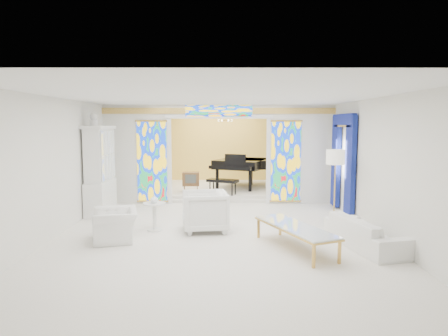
{
  "coord_description": "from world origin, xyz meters",
  "views": [
    {
      "loc": [
        0.12,
        -10.14,
        2.43
      ],
      "look_at": [
        0.15,
        0.2,
        1.29
      ],
      "focal_mm": 32.0,
      "sensor_mm": 36.0,
      "label": 1
    }
  ],
  "objects_px": {
    "sofa": "(366,232)",
    "coffee_table": "(295,228)",
    "grand_piano": "(247,164)",
    "tv_console": "(191,179)",
    "armchair_right": "(205,211)",
    "armchair_left": "(116,225)",
    "china_cabinet": "(100,171)"
  },
  "relations": [
    {
      "from": "sofa",
      "to": "coffee_table",
      "type": "distance_m",
      "value": 1.45
    },
    {
      "from": "coffee_table",
      "to": "grand_piano",
      "type": "distance_m",
      "value": 6.7
    },
    {
      "from": "coffee_table",
      "to": "tv_console",
      "type": "height_order",
      "value": "tv_console"
    },
    {
      "from": "armchair_right",
      "to": "sofa",
      "type": "xyz_separation_m",
      "value": [
        3.25,
        -1.21,
        -0.17
      ]
    },
    {
      "from": "armchair_left",
      "to": "sofa",
      "type": "bearing_deg",
      "value": 69.48
    },
    {
      "from": "tv_console",
      "to": "coffee_table",
      "type": "bearing_deg",
      "value": -69.62
    },
    {
      "from": "armchair_left",
      "to": "armchair_right",
      "type": "distance_m",
      "value": 1.98
    },
    {
      "from": "grand_piano",
      "to": "tv_console",
      "type": "height_order",
      "value": "grand_piano"
    },
    {
      "from": "coffee_table",
      "to": "tv_console",
      "type": "distance_m",
      "value": 6.19
    },
    {
      "from": "grand_piano",
      "to": "china_cabinet",
      "type": "bearing_deg",
      "value": -116.06
    },
    {
      "from": "grand_piano",
      "to": "tv_console",
      "type": "relative_size",
      "value": 4.9
    },
    {
      "from": "china_cabinet",
      "to": "sofa",
      "type": "height_order",
      "value": "china_cabinet"
    },
    {
      "from": "china_cabinet",
      "to": "grand_piano",
      "type": "bearing_deg",
      "value": 39.46
    },
    {
      "from": "armchair_right",
      "to": "sofa",
      "type": "distance_m",
      "value": 3.47
    },
    {
      "from": "china_cabinet",
      "to": "armchair_left",
      "type": "relative_size",
      "value": 2.72
    },
    {
      "from": "armchair_left",
      "to": "armchair_right",
      "type": "bearing_deg",
      "value": 96.58
    },
    {
      "from": "tv_console",
      "to": "armchair_left",
      "type": "bearing_deg",
      "value": -106.35
    },
    {
      "from": "china_cabinet",
      "to": "grand_piano",
      "type": "xyz_separation_m",
      "value": [
        4.19,
        3.45,
        -0.16
      ]
    },
    {
      "from": "china_cabinet",
      "to": "armchair_left",
      "type": "xyz_separation_m",
      "value": [
        1.08,
        -2.56,
        -0.84
      ]
    },
    {
      "from": "china_cabinet",
      "to": "armchair_right",
      "type": "xyz_separation_m",
      "value": [
        2.92,
        -1.83,
        -0.71
      ]
    },
    {
      "from": "sofa",
      "to": "armchair_right",
      "type": "bearing_deg",
      "value": 56.32
    },
    {
      "from": "armchair_left",
      "to": "grand_piano",
      "type": "relative_size",
      "value": 0.32
    },
    {
      "from": "coffee_table",
      "to": "grand_piano",
      "type": "xyz_separation_m",
      "value": [
        -0.54,
        6.65,
        0.57
      ]
    },
    {
      "from": "china_cabinet",
      "to": "sofa",
      "type": "xyz_separation_m",
      "value": [
        6.17,
        -3.04,
        -0.88
      ]
    },
    {
      "from": "armchair_left",
      "to": "sofa",
      "type": "distance_m",
      "value": 5.11
    },
    {
      "from": "grand_piano",
      "to": "armchair_right",
      "type": "bearing_deg",
      "value": -79.03
    },
    {
      "from": "sofa",
      "to": "china_cabinet",
      "type": "bearing_deg",
      "value": 50.49
    },
    {
      "from": "armchair_left",
      "to": "sofa",
      "type": "xyz_separation_m",
      "value": [
        5.08,
        -0.48,
        -0.03
      ]
    },
    {
      "from": "china_cabinet",
      "to": "coffee_table",
      "type": "xyz_separation_m",
      "value": [
        4.73,
        -3.2,
        -0.74
      ]
    },
    {
      "from": "armchair_left",
      "to": "tv_console",
      "type": "bearing_deg",
      "value": 151.69
    },
    {
      "from": "china_cabinet",
      "to": "grand_piano",
      "type": "distance_m",
      "value": 5.43
    },
    {
      "from": "armchair_left",
      "to": "coffee_table",
      "type": "bearing_deg",
      "value": 64.95
    }
  ]
}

